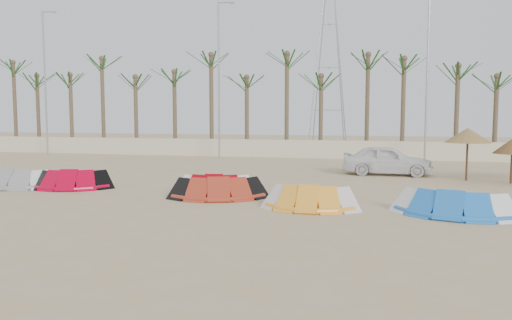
% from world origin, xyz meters
% --- Properties ---
extents(ground, '(120.00, 120.00, 0.00)m').
position_xyz_m(ground, '(0.00, 0.00, 0.00)').
color(ground, tan).
rests_on(ground, ground).
extents(boundary_wall, '(60.00, 0.30, 1.30)m').
position_xyz_m(boundary_wall, '(0.00, 22.00, 0.65)').
color(boundary_wall, beige).
rests_on(boundary_wall, ground).
extents(palm_line, '(52.00, 4.00, 7.70)m').
position_xyz_m(palm_line, '(0.67, 23.50, 6.44)').
color(palm_line, brown).
rests_on(palm_line, ground).
extents(lamp_a, '(1.25, 0.14, 11.00)m').
position_xyz_m(lamp_a, '(-19.96, 20.00, 5.77)').
color(lamp_a, '#A5A8AD').
rests_on(lamp_a, ground).
extents(lamp_b, '(1.25, 0.14, 11.00)m').
position_xyz_m(lamp_b, '(-5.96, 20.00, 5.77)').
color(lamp_b, '#A5A8AD').
rests_on(lamp_b, ground).
extents(lamp_c, '(1.25, 0.14, 11.00)m').
position_xyz_m(lamp_c, '(8.04, 20.00, 5.77)').
color(lamp_c, '#A5A8AD').
rests_on(lamp_c, ground).
extents(pylon, '(3.00, 3.00, 14.00)m').
position_xyz_m(pylon, '(1.00, 28.00, 0.00)').
color(pylon, '#A5A8AD').
rests_on(pylon, ground).
extents(kite_grey, '(3.62, 1.64, 0.90)m').
position_xyz_m(kite_grey, '(-10.59, 4.75, 0.42)').
color(kite_grey, gray).
rests_on(kite_grey, ground).
extents(kite_red_left, '(3.68, 2.31, 0.90)m').
position_xyz_m(kite_red_left, '(-7.86, 5.08, 0.42)').
color(kite_red_left, '#B30021').
rests_on(kite_red_left, ground).
extents(kite_red_mid, '(3.94, 2.47, 0.90)m').
position_xyz_m(kite_red_mid, '(-0.96, 4.20, 0.42)').
color(kite_red_mid, '#A3301B').
rests_on(kite_red_mid, ground).
extents(kite_red_right, '(3.40, 1.95, 0.90)m').
position_xyz_m(kite_red_right, '(-1.34, 4.87, 0.42)').
color(kite_red_right, '#A5000C').
rests_on(kite_red_right, ground).
extents(kite_orange, '(3.21, 1.62, 0.90)m').
position_xyz_m(kite_orange, '(2.69, 2.77, 0.42)').
color(kite_orange, '#FFA42A').
rests_on(kite_orange, ground).
extents(kite_blue, '(3.95, 2.42, 0.90)m').
position_xyz_m(kite_blue, '(7.17, 2.77, 0.42)').
color(kite_blue, blue).
rests_on(kite_blue, ground).
extents(parasol_left, '(2.16, 2.16, 2.54)m').
position_xyz_m(parasol_left, '(9.11, 11.47, 2.18)').
color(parasol_left, '#4C331E').
rests_on(parasol_left, ground).
extents(parasol_mid, '(1.70, 1.70, 2.08)m').
position_xyz_m(parasol_mid, '(10.94, 10.93, 1.73)').
color(parasol_mid, '#4C331E').
rests_on(parasol_mid, ground).
extents(car, '(4.65, 2.02, 1.56)m').
position_xyz_m(car, '(5.44, 12.96, 0.78)').
color(car, white).
rests_on(car, ground).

